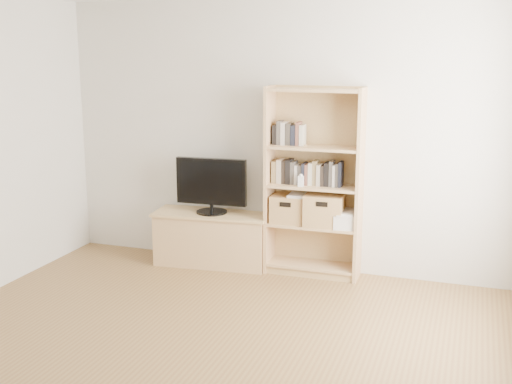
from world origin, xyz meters
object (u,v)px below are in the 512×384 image
at_px(baby_monitor, 301,181).
at_px(basket_right, 324,210).
at_px(television, 211,185).
at_px(basket_left, 289,209).
at_px(laptop, 305,196).
at_px(tv_stand, 212,239).
at_px(bookshelf, 314,183).

height_order(baby_monitor, basket_right, baby_monitor).
distance_m(television, basket_left, 0.81).
distance_m(basket_right, laptop, 0.22).
xyz_separation_m(tv_stand, bookshelf, (1.03, 0.05, 0.64)).
bearing_deg(tv_stand, television, 0.00).
distance_m(baby_monitor, basket_left, 0.34).
xyz_separation_m(baby_monitor, basket_right, (0.21, 0.10, -0.28)).
bearing_deg(bookshelf, basket_left, -178.81).
bearing_deg(laptop, bookshelf, 7.23).
distance_m(baby_monitor, laptop, 0.18).
bearing_deg(tv_stand, basket_right, -3.48).
height_order(tv_stand, basket_right, basket_right).
relative_size(television, laptop, 2.30).
bearing_deg(bookshelf, television, -177.90).
height_order(bookshelf, baby_monitor, bookshelf).
height_order(television, laptop, television).
height_order(television, basket_left, television).
bearing_deg(bookshelf, tv_stand, -177.90).
xyz_separation_m(tv_stand, baby_monitor, (0.93, -0.05, 0.67)).
bearing_deg(bookshelf, laptop, -171.43).
bearing_deg(tv_stand, basket_left, -2.75).
bearing_deg(basket_left, television, -178.69).
xyz_separation_m(television, basket_left, (0.79, 0.04, -0.18)).
distance_m(bookshelf, baby_monitor, 0.14).
height_order(basket_left, basket_right, basket_right).
distance_m(bookshelf, basket_right, 0.27).
xyz_separation_m(basket_left, laptop, (0.16, -0.00, 0.14)).
bearing_deg(basket_left, baby_monitor, -35.22).
relative_size(television, basket_left, 2.24).
bearing_deg(baby_monitor, basket_left, 144.41).
height_order(bookshelf, television, bookshelf).
bearing_deg(laptop, television, -179.75).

